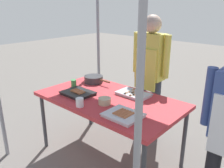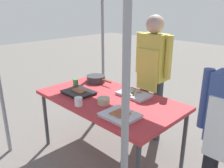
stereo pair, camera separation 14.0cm
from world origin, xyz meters
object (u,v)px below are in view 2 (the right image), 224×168
(condiment_bowl, at_px, (104,101))
(drink_cup_by_wok, at_px, (79,102))
(vendor_woman, at_px, (152,69))
(tray_grilled_sausages, at_px, (120,115))
(cooking_wok, at_px, (96,79))
(tray_pork_links, at_px, (79,92))
(drink_cup_near_edge, at_px, (76,83))
(tray_meat_skewers, at_px, (134,94))
(stall_table, at_px, (109,102))

(condiment_bowl, relative_size, drink_cup_by_wok, 1.46)
(vendor_woman, bearing_deg, tray_grilled_sausages, 109.60)
(cooking_wok, height_order, vendor_woman, vendor_woman)
(tray_pork_links, bearing_deg, condiment_bowl, 1.30)
(condiment_bowl, height_order, drink_cup_near_edge, drink_cup_near_edge)
(cooking_wok, bearing_deg, tray_grilled_sausages, -29.33)
(tray_grilled_sausages, bearing_deg, condiment_bowl, 163.26)
(cooking_wok, xyz_separation_m, drink_cup_near_edge, (-0.07, -0.28, -0.00))
(tray_meat_skewers, xyz_separation_m, drink_cup_near_edge, (-0.74, -0.25, 0.03))
(stall_table, xyz_separation_m, drink_cup_by_wok, (-0.07, -0.36, 0.10))
(vendor_woman, bearing_deg, tray_meat_skewers, 101.23)
(cooking_wok, distance_m, condiment_bowl, 0.72)
(tray_meat_skewers, relative_size, condiment_bowl, 2.85)
(tray_pork_links, distance_m, drink_cup_by_wok, 0.34)
(stall_table, height_order, cooking_wok, cooking_wok)
(tray_meat_skewers, xyz_separation_m, condiment_bowl, (-0.08, -0.39, 0.02))
(condiment_bowl, distance_m, drink_cup_by_wok, 0.26)
(tray_grilled_sausages, xyz_separation_m, tray_pork_links, (-0.74, 0.09, -0.00))
(tray_grilled_sausages, distance_m, cooking_wok, 1.05)
(stall_table, distance_m, tray_grilled_sausages, 0.48)
(stall_table, relative_size, drink_cup_near_edge, 18.21)
(stall_table, distance_m, vendor_woman, 0.75)
(drink_cup_near_edge, bearing_deg, drink_cup_by_wok, -34.03)
(vendor_woman, bearing_deg, cooking_wok, 37.33)
(cooking_wok, bearing_deg, drink_cup_by_wok, -54.77)
(tray_meat_skewers, relative_size, vendor_woman, 0.23)
(stall_table, distance_m, cooking_wok, 0.59)
(tray_grilled_sausages, distance_m, vendor_woman, 1.03)
(condiment_bowl, distance_m, vendor_woman, 0.87)
(tray_grilled_sausages, distance_m, drink_cup_near_edge, 1.01)
(drink_cup_by_wok, relative_size, vendor_woman, 0.06)
(drink_cup_near_edge, bearing_deg, vendor_woman, 48.13)
(condiment_bowl, height_order, drink_cup_by_wok, drink_cup_by_wok)
(vendor_woman, bearing_deg, drink_cup_near_edge, 48.13)
(cooking_wok, xyz_separation_m, drink_cup_by_wok, (0.44, -0.63, -0.00))
(cooking_wok, bearing_deg, tray_pork_links, -67.49)
(drink_cup_near_edge, bearing_deg, tray_meat_skewers, 19.04)
(tray_meat_skewers, xyz_separation_m, vendor_woman, (-0.09, 0.47, 0.19))
(stall_table, height_order, drink_cup_near_edge, drink_cup_near_edge)
(drink_cup_by_wok, distance_m, vendor_woman, 1.09)
(tray_meat_skewers, relative_size, cooking_wok, 0.93)
(drink_cup_near_edge, height_order, vendor_woman, vendor_woman)
(condiment_bowl, bearing_deg, vendor_woman, 90.84)
(tray_pork_links, relative_size, drink_cup_near_edge, 3.97)
(vendor_woman, bearing_deg, tray_pork_links, 65.19)
(tray_grilled_sausages, xyz_separation_m, drink_cup_by_wok, (-0.47, -0.11, 0.03))
(stall_table, bearing_deg, tray_pork_links, -154.42)
(tray_meat_skewers, xyz_separation_m, tray_pork_links, (-0.49, -0.40, 0.00))
(tray_pork_links, bearing_deg, drink_cup_near_edge, 149.59)
(tray_meat_skewers, bearing_deg, tray_grilled_sausages, -63.14)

